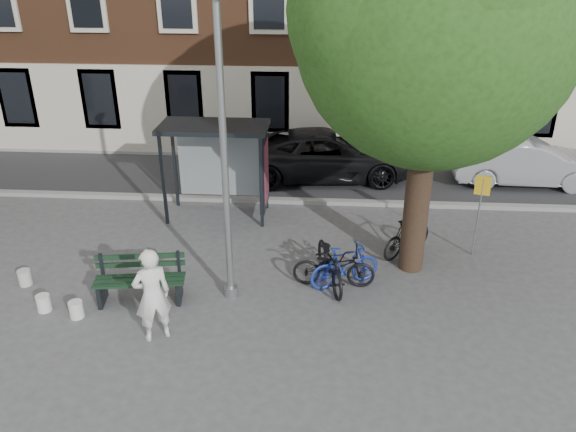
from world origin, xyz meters
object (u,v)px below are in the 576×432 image
at_px(lamppost, 225,176).
at_px(painter, 152,295).
at_px(bike_a, 334,267).
at_px(bike_d, 407,236).
at_px(bus_shelter, 230,149).
at_px(bike_c, 330,261).
at_px(car_silver, 525,161).
at_px(notice_sign, 481,198).
at_px(car_dark, 327,154).
at_px(bike_b, 345,266).
at_px(bench, 140,281).

bearing_deg(lamppost, painter, -128.74).
xyz_separation_m(bike_a, bike_d, (1.78, 1.54, 0.03)).
distance_m(bus_shelter, bike_c, 4.57).
bearing_deg(painter, car_silver, -167.92).
relative_size(bus_shelter, painter, 1.49).
relative_size(painter, notice_sign, 0.93).
relative_size(car_dark, car_silver, 1.23).
distance_m(bike_a, car_silver, 8.80).
relative_size(bike_d, car_dark, 0.30).
bearing_deg(lamppost, bike_d, 28.13).
relative_size(bike_b, bike_c, 0.81).
height_order(bus_shelter, bench, bus_shelter).
bearing_deg(bike_b, bench, 75.58).
bearing_deg(bench, bike_c, 5.06).
height_order(bike_d, car_dark, car_dark).
bearing_deg(notice_sign, car_dark, 142.58).
xyz_separation_m(car_silver, notice_sign, (-2.61, -4.81, 0.78)).
relative_size(painter, car_silver, 0.43).
bearing_deg(bike_c, bike_a, -73.36).
bearing_deg(car_dark, car_silver, -97.51).
relative_size(bus_shelter, bike_b, 1.72).
bearing_deg(bench, lamppost, -1.00).
xyz_separation_m(bike_d, notice_sign, (1.61, 0.07, 1.02)).
height_order(bike_a, car_silver, car_silver).
distance_m(lamppost, car_silver, 10.98).
bearing_deg(lamppost, bike_b, 13.88).
bearing_deg(bike_a, car_dark, 2.99).
bearing_deg(painter, bike_a, -178.53).
relative_size(bike_a, notice_sign, 0.87).
xyz_separation_m(bus_shelter, bike_b, (3.04, -3.50, -1.42)).
bearing_deg(notice_sign, bench, -145.05).
height_order(bench, notice_sign, notice_sign).
height_order(bike_c, car_dark, car_dark).
distance_m(bike_c, notice_sign, 3.91).
bearing_deg(bike_d, painter, 81.87).
distance_m(bike_a, car_dark, 6.62).
distance_m(bike_d, car_dark, 5.44).
distance_m(bench, car_silver, 12.42).
xyz_separation_m(bike_a, bike_c, (-0.07, 0.12, 0.06)).
relative_size(lamppost, car_silver, 1.36).
bearing_deg(bike_b, bike_d, -70.76).
relative_size(bike_c, car_silver, 0.45).
relative_size(lamppost, bus_shelter, 2.14).
distance_m(lamppost, bike_d, 5.05).
bearing_deg(bike_a, bike_d, -47.81).
distance_m(painter, car_dark, 9.26).
xyz_separation_m(painter, bench, (-0.68, 1.26, -0.52)).
distance_m(lamppost, painter, 2.65).
relative_size(bench, bike_b, 1.17).
relative_size(bike_b, notice_sign, 0.80).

